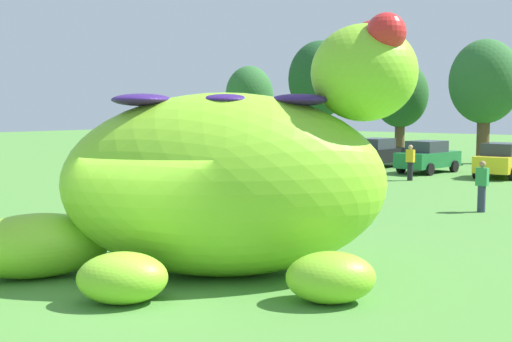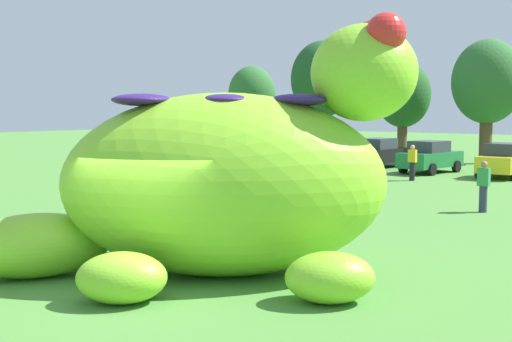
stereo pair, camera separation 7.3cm
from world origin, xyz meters
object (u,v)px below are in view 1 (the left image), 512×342
Objects in this scene: giant_inflatable_creature at (225,182)px; car_black at (377,153)px; spectator_by_cars at (482,187)px; car_yellow at (502,160)px; car_green at (428,157)px; spectator_mid_field at (410,163)px; car_blue at (324,151)px.

car_black is (-9.58, 24.09, -1.08)m from giant_inflatable_creature.
giant_inflatable_creature is 5.53× the size of spectator_by_cars.
giant_inflatable_creature is at bearing -84.83° from car_yellow.
car_green is 4.24m from spectator_mid_field.
spectator_mid_field is at bearing 104.78° from giant_inflatable_creature.
giant_inflatable_creature reaches higher than car_black.
car_black and car_yellow have the same top height.
spectator_mid_field and spectator_by_cars have the same top height.
giant_inflatable_creature is 11.68m from spectator_by_cars.
car_blue is at bearing 118.66° from giant_inflatable_creature.
car_black is 0.98× the size of car_green.
spectator_by_cars is at bearing -41.06° from car_blue.
giant_inflatable_creature reaches higher than spectator_by_cars.
car_blue is 7.17m from car_green.
car_green is 1.02× the size of car_yellow.
car_blue is 2.46× the size of spectator_by_cars.
giant_inflatable_creature is 23.90m from car_green.
car_yellow reaches higher than spectator_by_cars.
car_green is at bearing -15.23° from car_black.
car_blue is 2.46× the size of spectator_mid_field.
spectator_by_cars is (14.22, -12.39, -0.01)m from car_blue.
car_blue is at bearing 138.94° from spectator_by_cars.
spectator_by_cars is at bearing -58.37° from car_green.
giant_inflatable_creature reaches higher than car_blue.
car_yellow is 12.10m from spectator_by_cars.
car_yellow is at bearing -3.79° from car_blue.
car_green is at bearing 104.51° from giant_inflatable_creature.
spectator_by_cars is (6.13, -7.41, 0.00)m from spectator_mid_field.
car_yellow is 5.15m from spectator_mid_field.
giant_inflatable_creature is 27.33m from car_blue.
car_blue and car_green have the same top height.
car_green is 3.88m from car_yellow.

